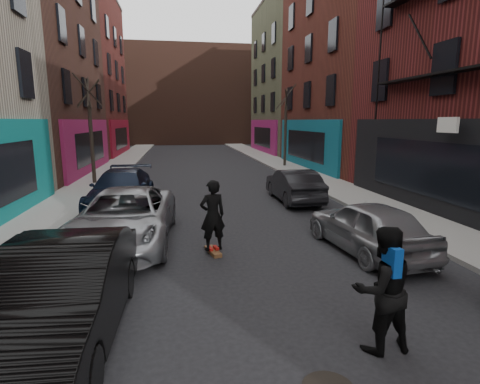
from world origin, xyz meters
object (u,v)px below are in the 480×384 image
object	(u,v)px
parked_left_end	(121,189)
parked_left_mid	(60,295)
parked_left_far	(125,217)
tree_left_far	(90,122)
pedestrian	(382,289)
skateboarder	(213,215)
parked_right_far	(368,226)
parked_right_end	(294,185)
tree_right_far	(286,119)
skateboard	(213,251)

from	to	relation	value
parked_left_end	parked_left_mid	bearing A→B (deg)	-84.61
parked_left_mid	parked_left_far	xyz separation A→B (m)	(0.32, 4.84, -0.03)
tree_left_far	pedestrian	size ratio (longest dim) A/B	3.34
tree_left_far	skateboarder	distance (m)	13.07
parked_left_mid	parked_left_end	xyz separation A→B (m)	(-0.41, 9.39, -0.04)
parked_left_end	parked_right_far	xyz separation A→B (m)	(7.13, -6.30, -0.05)
parked_right_end	tree_left_far	bearing A→B (deg)	-31.81
tree_right_far	skateboard	distance (m)	19.35
parked_left_far	skateboarder	xyz separation A→B (m)	(2.36, -1.19, 0.26)
parked_left_mid	skateboard	world-z (taller)	parked_left_mid
tree_left_far	parked_left_far	world-z (taller)	tree_left_far
tree_right_far	skateboard	bearing A→B (deg)	-111.70
parked_left_mid	skateboarder	world-z (taller)	skateboarder
tree_right_far	parked_right_end	size ratio (longest dim) A/B	1.61
parked_right_end	pedestrian	bearing A→B (deg)	79.37
parked_left_mid	parked_left_end	bearing A→B (deg)	93.79
parked_right_far	pedestrian	distance (m)	4.49
tree_right_far	parked_left_mid	world-z (taller)	tree_right_far
tree_right_far	parked_left_far	bearing A→B (deg)	-119.68
parked_left_far	pedestrian	xyz separation A→B (m)	(4.47, -5.79, 0.21)
skateboarder	parked_left_mid	bearing A→B (deg)	39.87
parked_right_far	skateboard	world-z (taller)	parked_right_far
parked_left_mid	parked_right_end	bearing A→B (deg)	56.12
tree_left_far	parked_left_mid	bearing A→B (deg)	-80.09
parked_left_end	parked_right_end	distance (m)	7.14
parked_right_far	skateboard	bearing A→B (deg)	-13.74
tree_right_far	parked_right_far	size ratio (longest dim) A/B	1.64
tree_right_far	parked_left_end	bearing A→B (deg)	-130.32
parked_right_far	pedestrian	xyz separation A→B (m)	(-1.93, -4.04, 0.27)
parked_right_end	pedestrian	xyz separation A→B (m)	(-1.93, -10.50, 0.28)
parked_left_mid	parked_left_end	world-z (taller)	parked_left_mid
parked_left_far	pedestrian	world-z (taller)	pedestrian
parked_right_far	skateboarder	size ratio (longest dim) A/B	2.23
parked_left_mid	parked_right_end	distance (m)	11.67
parked_left_end	parked_right_end	world-z (taller)	parked_left_end
pedestrian	tree_right_far	bearing A→B (deg)	-106.05
skateboarder	pedestrian	size ratio (longest dim) A/B	0.96
parked_left_mid	pedestrian	world-z (taller)	pedestrian
parked_left_mid	parked_right_far	distance (m)	7.40
parked_right_far	parked_right_end	bearing A→B (deg)	-95.89
skateboarder	pedestrian	bearing A→B (deg)	100.80
pedestrian	skateboarder	bearing A→B (deg)	-68.99
parked_left_end	skateboard	xyz separation A→B (m)	(3.10, -5.74, -0.71)
skateboarder	tree_right_far	bearing A→B (deg)	-125.47
tree_left_far	parked_right_end	world-z (taller)	tree_left_far
parked_right_far	skateboarder	distance (m)	4.09
parked_left_mid	tree_left_far	bearing A→B (deg)	101.18
skateboarder	skateboard	bearing A→B (deg)	180.00
skateboarder	parked_right_far	bearing A→B (deg)	158.38
tree_left_far	skateboarder	size ratio (longest dim) A/B	3.49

